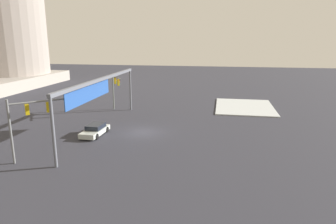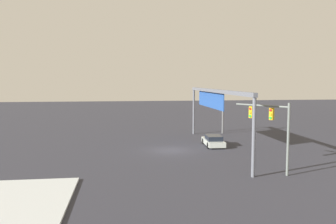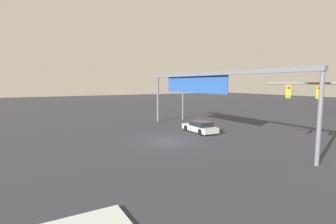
% 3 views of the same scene
% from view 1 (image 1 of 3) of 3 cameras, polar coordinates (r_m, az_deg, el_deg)
% --- Properties ---
extents(ground_plane, '(178.84, 178.84, 0.00)m').
position_cam_1_polar(ground_plane, '(35.52, -4.88, -3.84)').
color(ground_plane, '#2C2C34').
extents(sidewalk_corner, '(11.94, 8.94, 0.15)m').
position_cam_1_polar(sidewalk_corner, '(49.78, 14.24, 0.96)').
color(sidewalk_corner, '#B0B6B7').
rests_on(sidewalk_corner, ground).
extents(traffic_signal_near_corner, '(3.71, 3.89, 5.72)m').
position_cam_1_polar(traffic_signal_near_corner, '(29.04, -25.20, -0.92)').
color(traffic_signal_near_corner, slate).
rests_on(traffic_signal_near_corner, ground).
extents(traffic_signal_opposite_side, '(4.24, 2.85, 5.56)m').
position_cam_1_polar(traffic_signal_opposite_side, '(45.64, -9.95, 5.01)').
color(traffic_signal_opposite_side, slate).
rests_on(traffic_signal_opposite_side, ground).
extents(overhead_sign_gantry, '(22.09, 0.43, 6.33)m').
position_cam_1_polar(overhead_sign_gantry, '(34.97, -13.02, 4.51)').
color(overhead_sign_gantry, '#595D67').
rests_on(overhead_sign_gantry, ground).
extents(sedan_car_approaching, '(4.48, 2.05, 1.21)m').
position_cam_1_polar(sedan_car_approaching, '(35.30, -13.60, -3.32)').
color(sedan_car_approaching, '#B0B8B0').
rests_on(sedan_car_approaching, ground).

